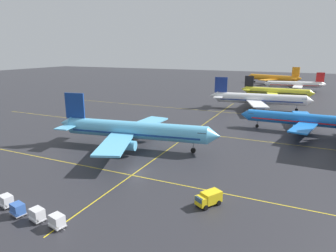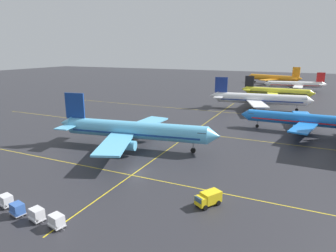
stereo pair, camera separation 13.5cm
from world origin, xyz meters
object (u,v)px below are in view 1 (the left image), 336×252
(airliner_second_row, at_px, (302,120))
(baggage_cart_row_second, at_px, (17,209))
(baggage_cart_row_leftmost, at_px, (6,201))
(airliner_front_gate, at_px, (134,130))
(airliner_far_left_stand, at_px, (276,92))
(airliner_distant_taxiway, at_px, (273,78))
(baggage_cart_row_middle, at_px, (37,215))
(airliner_third_row, at_px, (259,99))
(service_truck_red_van, at_px, (209,198))
(baggage_cart_row_fourth, at_px, (57,221))
(airliner_far_right_stand, at_px, (295,84))

(airliner_second_row, bearing_deg, baggage_cart_row_second, -118.55)
(baggage_cart_row_leftmost, bearing_deg, airliner_front_gate, 84.93)
(airliner_front_gate, distance_m, airliner_far_left_stand, 96.33)
(airliner_distant_taxiway, distance_m, baggage_cart_row_second, 198.44)
(airliner_second_row, bearing_deg, baggage_cart_row_middle, -116.07)
(baggage_cart_row_leftmost, height_order, baggage_cart_row_second, same)
(baggage_cart_row_second, bearing_deg, baggage_cart_row_middle, 2.06)
(airliner_third_row, distance_m, baggage_cart_row_middle, 97.94)
(airliner_front_gate, height_order, airliner_third_row, airliner_front_gate)
(airliner_far_left_stand, bearing_deg, airliner_second_row, -78.08)
(airliner_third_row, height_order, airliner_distant_taxiway, airliner_third_row)
(airliner_front_gate, distance_m, baggage_cart_row_leftmost, 33.04)
(airliner_far_left_stand, xyz_separation_m, service_truck_red_van, (0.72, -112.64, -2.48))
(service_truck_red_van, distance_m, baggage_cart_row_fourth, 21.96)
(airliner_far_right_stand, distance_m, baggage_cart_row_fourth, 166.17)
(airliner_far_right_stand, relative_size, baggage_cart_row_second, 12.09)
(baggage_cart_row_leftmost, bearing_deg, airliner_third_row, 76.31)
(baggage_cart_row_leftmost, distance_m, baggage_cart_row_second, 3.85)
(airliner_far_left_stand, relative_size, baggage_cart_row_leftmost, 11.98)
(baggage_cart_row_middle, bearing_deg, airliner_distant_taxiway, 86.69)
(airliner_second_row, height_order, service_truck_red_van, airliner_second_row)
(airliner_distant_taxiway, bearing_deg, airliner_front_gate, -95.56)
(baggage_cart_row_leftmost, xyz_separation_m, baggage_cart_row_middle, (7.43, -0.89, 0.00))
(airliner_far_right_stand, xyz_separation_m, baggage_cart_row_fourth, (-23.01, -164.55, -2.69))
(baggage_cart_row_second, xyz_separation_m, baggage_cart_row_fourth, (7.43, 0.06, 0.00))
(airliner_distant_taxiway, relative_size, baggage_cart_row_second, 13.45)
(airliner_front_gate, bearing_deg, service_truck_red_van, -37.92)
(airliner_second_row, bearing_deg, service_truck_red_van, -103.04)
(baggage_cart_row_leftmost, bearing_deg, airliner_distant_taxiway, 84.52)
(airliner_third_row, bearing_deg, baggage_cart_row_second, -101.45)
(airliner_far_right_stand, xyz_separation_m, baggage_cart_row_second, (-30.44, -164.61, -2.69))
(airliner_far_left_stand, xyz_separation_m, baggage_cart_row_second, (-23.38, -127.00, -2.65))
(airliner_far_left_stand, bearing_deg, airliner_front_gate, -104.55)
(airliner_second_row, relative_size, baggage_cart_row_fourth, 12.17)
(airliner_distant_taxiway, distance_m, service_truck_red_van, 183.72)
(airliner_third_row, distance_m, baggage_cart_row_second, 98.74)
(airliner_distant_taxiway, height_order, service_truck_red_van, airliner_distant_taxiway)
(airliner_second_row, height_order, baggage_cart_row_second, airliner_second_row)
(airliner_front_gate, bearing_deg, baggage_cart_row_leftmost, -95.07)
(airliner_front_gate, height_order, baggage_cart_row_middle, airliner_front_gate)
(baggage_cart_row_middle, bearing_deg, baggage_cart_row_second, -177.94)
(airliner_front_gate, xyz_separation_m, airliner_far_right_stand, (31.25, 130.85, -0.70))
(airliner_third_row, distance_m, baggage_cart_row_fourth, 97.48)
(service_truck_red_van, distance_m, baggage_cart_row_second, 28.05)
(airliner_distant_taxiway, relative_size, baggage_cart_row_leftmost, 13.45)
(airliner_third_row, distance_m, airliner_far_right_stand, 68.75)
(service_truck_red_van, bearing_deg, airliner_distant_taxiway, 92.79)
(airliner_distant_taxiway, relative_size, baggage_cart_row_middle, 13.45)
(baggage_cart_row_middle, height_order, baggage_cart_row_fourth, same)
(baggage_cart_row_middle, bearing_deg, airliner_front_gate, 97.67)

